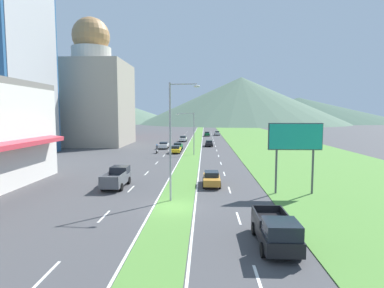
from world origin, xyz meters
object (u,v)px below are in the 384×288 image
at_px(car_4, 164,145).
at_px(car_5, 212,178).
at_px(car_0, 183,139).
at_px(motorcycle_rider, 157,150).
at_px(car_1, 178,146).
at_px(car_6, 176,149).
at_px(street_lamp_near, 173,135).
at_px(pickup_truck_0, 276,231).
at_px(car_7, 217,133).
at_px(street_lamp_mid, 192,130).
at_px(pickup_truck_1, 117,178).
at_px(car_3, 209,143).
at_px(billboard_roadside, 295,140).
at_px(car_2, 207,134).

height_order(car_4, car_5, car_5).
distance_m(car_0, motorcycle_rider, 27.31).
bearing_deg(car_1, motorcycle_rider, 151.65).
bearing_deg(car_6, street_lamp_near, -175.07).
relative_size(car_6, pickup_truck_0, 0.88).
relative_size(car_7, motorcycle_rider, 2.27).
bearing_deg(car_5, car_7, 177.38).
height_order(car_6, pickup_truck_0, pickup_truck_0).
xyz_separation_m(street_lamp_mid, pickup_truck_0, (6.68, -41.53, -3.75)).
bearing_deg(pickup_truck_1, street_lamp_near, -129.59).
xyz_separation_m(street_lamp_mid, car_5, (3.26, -25.57, -3.96)).
relative_size(car_5, car_6, 0.95).
relative_size(car_3, pickup_truck_1, 0.83).
relative_size(billboard_roadside, car_0, 1.53).
distance_m(car_0, pickup_truck_0, 71.67).
bearing_deg(car_0, motorcycle_rider, 173.06).
xyz_separation_m(pickup_truck_0, pickup_truck_1, (-13.57, 15.01, 0.00)).
relative_size(car_0, car_3, 1.01).
distance_m(street_lamp_near, car_1, 41.35).
height_order(car_4, car_6, car_4).
distance_m(street_lamp_near, car_7, 88.33).
bearing_deg(billboard_roadside, motorcycle_rider, 120.16).
relative_size(billboard_roadside, pickup_truck_0, 1.28).
distance_m(street_lamp_near, street_lamp_mid, 32.01).
xyz_separation_m(car_7, pickup_truck_1, (-13.86, -82.41, 0.20)).
bearing_deg(street_lamp_mid, car_5, -82.73).
distance_m(street_lamp_mid, motorcycle_rider, 8.33).
height_order(billboard_roadside, car_2, billboard_roadside).
height_order(car_3, pickup_truck_1, pickup_truck_1).
bearing_deg(car_5, car_3, 179.65).
bearing_deg(car_4, car_5, -164.65).
height_order(car_4, car_7, car_7).
height_order(car_1, car_6, car_1).
xyz_separation_m(car_1, car_6, (0.07, -5.79, -0.04)).
bearing_deg(billboard_roadside, car_4, 114.29).
bearing_deg(car_0, car_4, 170.72).
bearing_deg(car_6, billboard_roadside, -155.68).
bearing_deg(car_1, pickup_truck_1, 174.34).
bearing_deg(billboard_roadside, car_5, 156.89).
height_order(car_5, pickup_truck_0, pickup_truck_0).
xyz_separation_m(street_lamp_near, pickup_truck_1, (-6.61, 5.47, -4.95)).
xyz_separation_m(car_3, car_5, (-0.26, -42.04, 0.04)).
height_order(car_3, car_4, car_4).
relative_size(street_lamp_near, street_lamp_mid, 1.31).
height_order(car_0, motorcycle_rider, motorcycle_rider).
bearing_deg(car_2, street_lamp_near, -2.43).
height_order(car_2, car_4, car_2).
bearing_deg(pickup_truck_0, car_4, -165.63).
bearing_deg(billboard_roadside, street_lamp_mid, 111.16).
distance_m(car_2, pickup_truck_1, 78.57).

